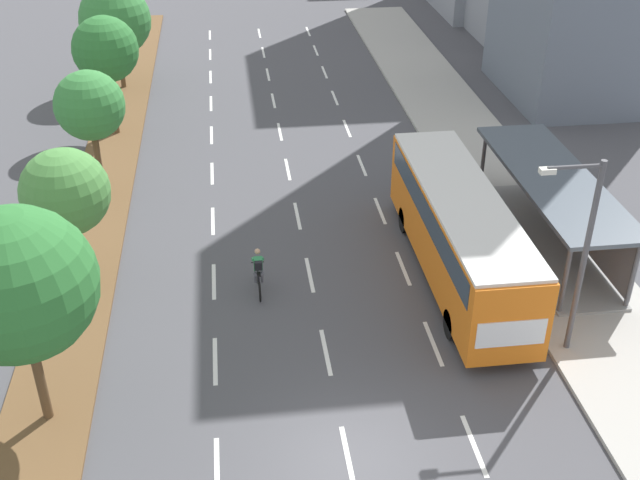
{
  "coord_description": "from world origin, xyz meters",
  "views": [
    {
      "loc": [
        -2.62,
        -14.58,
        15.74
      ],
      "look_at": [
        0.44,
        9.57,
        1.2
      ],
      "focal_mm": 43.69,
      "sensor_mm": 36.0,
      "label": 1
    }
  ],
  "objects_px": {
    "median_tree_third": "(90,106)",
    "median_tree_fifth": "(115,20)",
    "median_tree_nearest": "(17,285)",
    "streetlight": "(581,246)",
    "cyclist": "(259,273)",
    "bus_shelter": "(557,203)",
    "median_tree_second": "(65,192)",
    "median_tree_fourth": "(105,50)",
    "bus": "(459,227)"
  },
  "relations": [
    {
      "from": "median_tree_second",
      "to": "median_tree_fifth",
      "type": "bearing_deg",
      "value": 90.91
    },
    {
      "from": "bus_shelter",
      "to": "median_tree_third",
      "type": "xyz_separation_m",
      "value": [
        -17.71,
        6.39,
        2.3
      ]
    },
    {
      "from": "bus_shelter",
      "to": "streetlight",
      "type": "bearing_deg",
      "value": -108.66
    },
    {
      "from": "cyclist",
      "to": "median_tree_third",
      "type": "relative_size",
      "value": 0.33
    },
    {
      "from": "bus_shelter",
      "to": "bus",
      "type": "bearing_deg",
      "value": -159.35
    },
    {
      "from": "median_tree_fifth",
      "to": "cyclist",
      "type": "bearing_deg",
      "value": -73.14
    },
    {
      "from": "median_tree_third",
      "to": "median_tree_fifth",
      "type": "bearing_deg",
      "value": 91.41
    },
    {
      "from": "bus_shelter",
      "to": "streetlight",
      "type": "xyz_separation_m",
      "value": [
        -2.11,
        -6.25,
        2.02
      ]
    },
    {
      "from": "cyclist",
      "to": "median_tree_fourth",
      "type": "bearing_deg",
      "value": 113.0
    },
    {
      "from": "median_tree_second",
      "to": "median_tree_third",
      "type": "height_order",
      "value": "median_tree_third"
    },
    {
      "from": "bus_shelter",
      "to": "median_tree_fourth",
      "type": "distance_m",
      "value": 22.34
    },
    {
      "from": "streetlight",
      "to": "median_tree_fifth",
      "type": "bearing_deg",
      "value": 121.14
    },
    {
      "from": "median_tree_third",
      "to": "median_tree_fifth",
      "type": "height_order",
      "value": "median_tree_fifth"
    },
    {
      "from": "bus_shelter",
      "to": "median_tree_second",
      "type": "xyz_separation_m",
      "value": [
        -17.72,
        -0.49,
        1.86
      ]
    },
    {
      "from": "cyclist",
      "to": "streetlight",
      "type": "height_order",
      "value": "streetlight"
    },
    {
      "from": "median_tree_second",
      "to": "median_tree_fifth",
      "type": "distance_m",
      "value": 20.64
    },
    {
      "from": "median_tree_third",
      "to": "median_tree_fourth",
      "type": "height_order",
      "value": "median_tree_fourth"
    },
    {
      "from": "cyclist",
      "to": "median_tree_second",
      "type": "bearing_deg",
      "value": 168.85
    },
    {
      "from": "median_tree_second",
      "to": "median_tree_fourth",
      "type": "xyz_separation_m",
      "value": [
        -0.07,
        13.75,
        0.68
      ]
    },
    {
      "from": "median_tree_fifth",
      "to": "bus",
      "type": "bearing_deg",
      "value": -57.66
    },
    {
      "from": "median_tree_nearest",
      "to": "median_tree_second",
      "type": "height_order",
      "value": "median_tree_nearest"
    },
    {
      "from": "median_tree_fifth",
      "to": "median_tree_second",
      "type": "bearing_deg",
      "value": -89.09
    },
    {
      "from": "median_tree_nearest",
      "to": "streetlight",
      "type": "relative_size",
      "value": 1.01
    },
    {
      "from": "bus_shelter",
      "to": "median_tree_second",
      "type": "distance_m",
      "value": 17.83
    },
    {
      "from": "bus_shelter",
      "to": "bus",
      "type": "relative_size",
      "value": 0.87
    },
    {
      "from": "median_tree_nearest",
      "to": "median_tree_fourth",
      "type": "height_order",
      "value": "median_tree_nearest"
    },
    {
      "from": "median_tree_nearest",
      "to": "streetlight",
      "type": "xyz_separation_m",
      "value": [
        15.63,
        1.12,
        -0.72
      ]
    },
    {
      "from": "cyclist",
      "to": "median_tree_fifth",
      "type": "xyz_separation_m",
      "value": [
        -6.63,
        21.87,
        3.23
      ]
    },
    {
      "from": "median_tree_nearest",
      "to": "median_tree_fifth",
      "type": "relative_size",
      "value": 1.11
    },
    {
      "from": "median_tree_nearest",
      "to": "median_tree_second",
      "type": "xyz_separation_m",
      "value": [
        0.01,
        6.88,
        -0.88
      ]
    },
    {
      "from": "bus",
      "to": "median_tree_third",
      "type": "relative_size",
      "value": 2.05
    },
    {
      "from": "bus",
      "to": "median_tree_fifth",
      "type": "bearing_deg",
      "value": 122.34
    },
    {
      "from": "cyclist",
      "to": "median_tree_fourth",
      "type": "relative_size",
      "value": 0.31
    },
    {
      "from": "median_tree_nearest",
      "to": "median_tree_second",
      "type": "relative_size",
      "value": 1.28
    },
    {
      "from": "median_tree_nearest",
      "to": "median_tree_fifth",
      "type": "height_order",
      "value": "median_tree_nearest"
    },
    {
      "from": "median_tree_fourth",
      "to": "streetlight",
      "type": "relative_size",
      "value": 0.91
    },
    {
      "from": "cyclist",
      "to": "median_tree_fifth",
      "type": "distance_m",
      "value": 23.08
    },
    {
      "from": "bus_shelter",
      "to": "streetlight",
      "type": "relative_size",
      "value": 1.51
    },
    {
      "from": "median_tree_fourth",
      "to": "median_tree_fifth",
      "type": "bearing_deg",
      "value": 92.19
    },
    {
      "from": "bus",
      "to": "cyclist",
      "type": "relative_size",
      "value": 6.2
    },
    {
      "from": "cyclist",
      "to": "median_tree_third",
      "type": "xyz_separation_m",
      "value": [
        -6.29,
        8.12,
        3.38
      ]
    },
    {
      "from": "median_tree_nearest",
      "to": "cyclist",
      "type": "bearing_deg",
      "value": 41.76
    },
    {
      "from": "bus",
      "to": "median_tree_fifth",
      "type": "xyz_separation_m",
      "value": [
        -13.78,
        21.76,
        1.96
      ]
    },
    {
      "from": "median_tree_third",
      "to": "median_tree_fifth",
      "type": "distance_m",
      "value": 13.76
    },
    {
      "from": "bus_shelter",
      "to": "median_tree_nearest",
      "type": "height_order",
      "value": "median_tree_nearest"
    },
    {
      "from": "bus_shelter",
      "to": "bus",
      "type": "distance_m",
      "value": 4.58
    },
    {
      "from": "median_tree_third",
      "to": "median_tree_fourth",
      "type": "bearing_deg",
      "value": 90.64
    },
    {
      "from": "median_tree_second",
      "to": "median_tree_third",
      "type": "xyz_separation_m",
      "value": [
        0.01,
        6.88,
        0.44
      ]
    },
    {
      "from": "streetlight",
      "to": "median_tree_nearest",
      "type": "bearing_deg",
      "value": -175.91
    },
    {
      "from": "median_tree_second",
      "to": "median_tree_third",
      "type": "bearing_deg",
      "value": 89.92
    }
  ]
}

